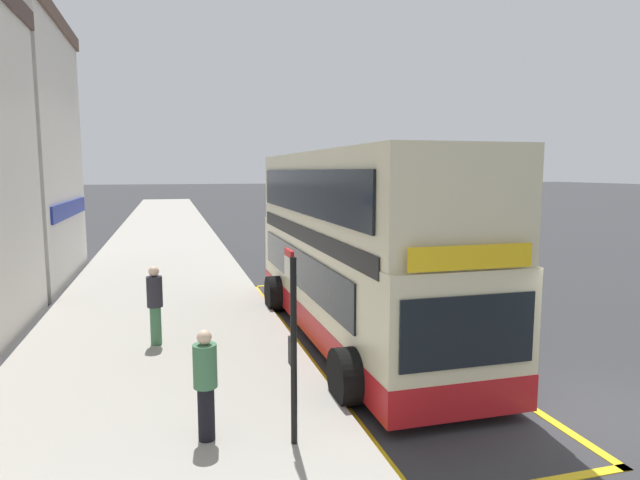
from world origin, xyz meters
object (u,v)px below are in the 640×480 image
pedestrian_waiting_near_sign (155,302)px  pedestrian_further_back (205,381)px  bus_stop_sign (292,332)px  parked_car_navy_kerbside (319,211)px  parked_car_white_far (436,242)px  double_decker_bus (355,252)px

pedestrian_waiting_near_sign → pedestrian_further_back: bearing=-80.5°
bus_stop_sign → pedestrian_further_back: 1.44m
bus_stop_sign → pedestrian_further_back: bearing=163.1°
parked_car_navy_kerbside → parked_car_white_far: 20.07m
bus_stop_sign → parked_car_navy_kerbside: size_ratio=0.65×
parked_car_white_far → pedestrian_waiting_near_sign: 15.20m
pedestrian_further_back → parked_car_navy_kerbside: bearing=72.1°
pedestrian_waiting_near_sign → bus_stop_sign: bearing=-68.7°
parked_car_navy_kerbside → pedestrian_waiting_near_sign: size_ratio=2.38×
bus_stop_sign → pedestrian_waiting_near_sign: (-1.97, 5.06, -0.64)m
bus_stop_sign → parked_car_white_far: bearing=56.1°
parked_car_navy_kerbside → pedestrian_further_back: pedestrian_further_back is taller
double_decker_bus → pedestrian_further_back: size_ratio=6.39×
parked_car_navy_kerbside → pedestrian_waiting_near_sign: 31.94m
parked_car_white_far → pedestrian_waiting_near_sign: bearing=36.3°
parked_car_navy_kerbside → pedestrian_waiting_near_sign: pedestrian_waiting_near_sign is taller
parked_car_white_far → pedestrian_waiting_near_sign: pedestrian_waiting_near_sign is taller
bus_stop_sign → pedestrian_further_back: (-1.19, 0.36, -0.73)m
double_decker_bus → parked_car_navy_kerbside: size_ratio=2.47×
bus_stop_sign → parked_car_navy_kerbside: bearing=74.0°
parked_car_navy_kerbside → pedestrian_waiting_near_sign: (-11.89, -29.64, 0.31)m
parked_car_navy_kerbside → pedestrian_further_back: (-11.11, -34.34, 0.22)m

